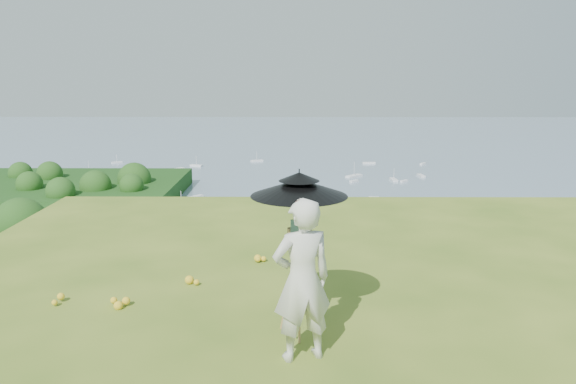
# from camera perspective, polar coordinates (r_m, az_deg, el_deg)

# --- Properties ---
(ground) EXTENTS (14.00, 14.00, 0.00)m
(ground) POSITION_cam_1_polar(r_m,az_deg,el_deg) (8.04, 8.18, -11.50)
(ground) COLOR #4F6F1F
(ground) RESTS_ON ground
(shoreline_tier) EXTENTS (170.00, 28.00, 8.00)m
(shoreline_tier) POSITION_cam_1_polar(r_m,az_deg,el_deg) (91.16, 1.06, -13.30)
(shoreline_tier) COLOR gray
(shoreline_tier) RESTS_ON bay_water
(bay_water) EXTENTS (700.00, 700.00, 0.00)m
(bay_water) POSITION_cam_1_polar(r_m,az_deg,el_deg) (250.08, 0.64, 3.62)
(bay_water) COLOR slate
(bay_water) RESTS_ON ground
(peninsula) EXTENTS (90.00, 60.00, 12.00)m
(peninsula) POSITION_cam_1_polar(r_m,az_deg,el_deg) (181.22, -23.69, 0.90)
(peninsula) COLOR #10370F
(peninsula) RESTS_ON bay_water
(slope_trees) EXTENTS (110.00, 50.00, 6.00)m
(slope_trees) POSITION_cam_1_polar(r_m,az_deg,el_deg) (46.06, 1.73, -11.12)
(slope_trees) COLOR #2A5118
(slope_trees) RESTS_ON forest_slope
(harbor_town) EXTENTS (110.00, 22.00, 5.00)m
(harbor_town) POSITION_cam_1_polar(r_m,az_deg,el_deg) (88.56, 1.08, -9.50)
(harbor_town) COLOR silver
(harbor_town) RESTS_ON shoreline_tier
(moored_boats) EXTENTS (140.00, 140.00, 0.70)m
(moored_boats) POSITION_cam_1_polar(r_m,az_deg,el_deg) (172.66, -3.41, -0.17)
(moored_boats) COLOR white
(moored_boats) RESTS_ON bay_water
(wildflowers) EXTENTS (10.00, 10.50, 0.12)m
(wildflowers) POSITION_cam_1_polar(r_m,az_deg,el_deg) (8.25, 7.96, -10.43)
(wildflowers) COLOR yellow
(wildflowers) RESTS_ON ground
(painter) EXTENTS (0.79, 0.65, 1.88)m
(painter) POSITION_cam_1_polar(r_m,az_deg,el_deg) (6.31, 1.44, -8.96)
(painter) COLOR beige
(painter) RESTS_ON ground
(field_easel) EXTENTS (0.68, 0.68, 1.50)m
(field_easel) POSITION_cam_1_polar(r_m,az_deg,el_deg) (6.95, 1.16, -8.61)
(field_easel) COLOR olive
(field_easel) RESTS_ON ground
(sun_umbrella) EXTENTS (1.34, 1.34, 0.86)m
(sun_umbrella) POSITION_cam_1_polar(r_m,az_deg,el_deg) (6.70, 1.13, -1.23)
(sun_umbrella) COLOR black
(sun_umbrella) RESTS_ON field_easel
(painter_cap) EXTENTS (0.21, 0.24, 0.10)m
(painter_cap) POSITION_cam_1_polar(r_m,az_deg,el_deg) (6.04, 1.48, -1.11)
(painter_cap) COLOR #CB6F74
(painter_cap) RESTS_ON painter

